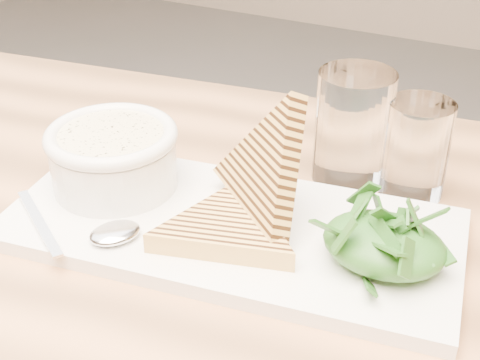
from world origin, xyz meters
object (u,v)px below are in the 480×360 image
at_px(glass_far, 416,149).
at_px(table_top, 189,298).
at_px(glass_near, 353,128).
at_px(platter, 230,228).
at_px(soup_bowl, 114,163).

bearing_deg(glass_far, table_top, -120.18).
bearing_deg(table_top, glass_near, 73.56).
xyz_separation_m(platter, glass_far, (0.13, 0.15, 0.04)).
bearing_deg(glass_near, table_top, -106.44).
xyz_separation_m(platter, glass_near, (0.06, 0.15, 0.05)).
bearing_deg(glass_far, platter, -130.45).
relative_size(soup_bowl, glass_far, 1.24).
xyz_separation_m(soup_bowl, glass_far, (0.26, 0.15, 0.01)).
relative_size(table_top, soup_bowl, 9.71).
height_order(glass_near, glass_far, glass_near).
distance_m(soup_bowl, glass_near, 0.25).
relative_size(table_top, platter, 2.87).
relative_size(platter, glass_near, 3.51).
distance_m(table_top, soup_bowl, 0.17).
bearing_deg(table_top, soup_bowl, 148.62).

